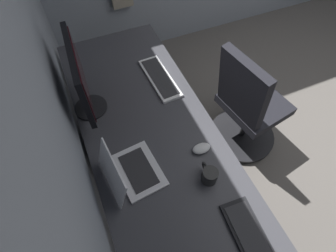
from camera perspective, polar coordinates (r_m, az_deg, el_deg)
wall_back at (r=0.93m, az=-25.76°, el=-3.42°), size 4.40×0.10×2.60m
desk at (r=1.53m, az=-1.73°, el=-6.61°), size 2.25×0.74×0.73m
drawer_pedestal at (r=1.93m, az=-5.18°, el=-5.11°), size 0.40×0.51×0.69m
monitor_primary at (r=1.53m, az=-18.34°, el=9.72°), size 0.49×0.20×0.45m
laptop_leftmost at (r=1.38m, az=-8.55°, el=-9.65°), size 0.32×0.30×0.21m
keyboard_main at (r=1.35m, az=18.02°, el=-23.14°), size 0.43×0.17×0.02m
keyboard_spare at (r=1.81m, az=-1.78°, el=10.31°), size 0.43×0.16×0.02m
mouse_main at (r=1.48m, az=7.20°, el=-4.81°), size 0.06×0.10×0.03m
coffee_mug at (r=1.38m, az=8.91°, el=-10.45°), size 0.12×0.08×0.09m
office_chair at (r=2.08m, az=16.64°, el=3.59°), size 0.56×0.58×0.97m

